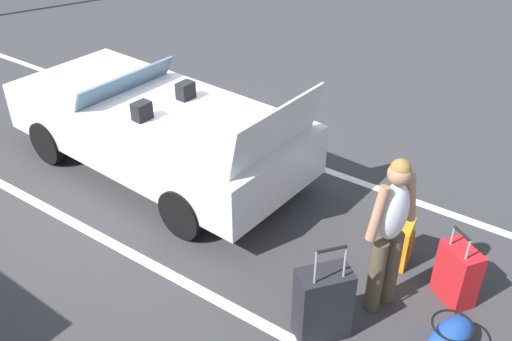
% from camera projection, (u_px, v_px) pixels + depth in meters
% --- Properties ---
extents(ground_plane, '(80.00, 80.00, 0.00)m').
position_uv_depth(ground_plane, '(161.00, 167.00, 7.60)').
color(ground_plane, '#333335').
extents(lot_line_near, '(18.00, 0.12, 0.01)m').
position_uv_depth(lot_line_near, '(216.00, 132.00, 8.43)').
color(lot_line_near, silver).
rests_on(lot_line_near, ground_plane).
extents(lot_line_mid, '(18.00, 0.12, 0.01)m').
position_uv_depth(lot_line_mid, '(73.00, 222.00, 6.57)').
color(lot_line_mid, silver).
rests_on(lot_line_mid, ground_plane).
extents(convertible_car, '(4.24, 2.03, 1.54)m').
position_uv_depth(convertible_car, '(146.00, 124.00, 7.38)').
color(convertible_car, silver).
rests_on(convertible_car, ground_plane).
extents(suitcase_large_black, '(0.52, 0.55, 1.09)m').
position_uv_depth(suitcase_large_black, '(322.00, 304.00, 4.99)').
color(suitcase_large_black, black).
rests_on(suitcase_large_black, ground_plane).
extents(suitcase_medium_bright, '(0.47, 0.42, 0.84)m').
position_uv_depth(suitcase_medium_bright, '(458.00, 274.00, 5.39)').
color(suitcase_medium_bright, red).
rests_on(suitcase_medium_bright, ground_plane).
extents(suitcase_small_carryon, '(0.27, 0.37, 0.50)m').
position_uv_depth(suitcase_small_carryon, '(401.00, 243.00, 5.87)').
color(suitcase_small_carryon, orange).
rests_on(suitcase_small_carryon, ground_plane).
extents(duffel_bag, '(0.43, 0.68, 0.34)m').
position_uv_depth(duffel_bag, '(449.00, 339.00, 4.92)').
color(duffel_bag, '#1E479E').
rests_on(duffel_bag, ground_plane).
extents(traveler_person, '(0.32, 0.60, 1.65)m').
position_uv_depth(traveler_person, '(391.00, 228.00, 5.00)').
color(traveler_person, '#4C3F2D').
rests_on(traveler_person, ground_plane).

